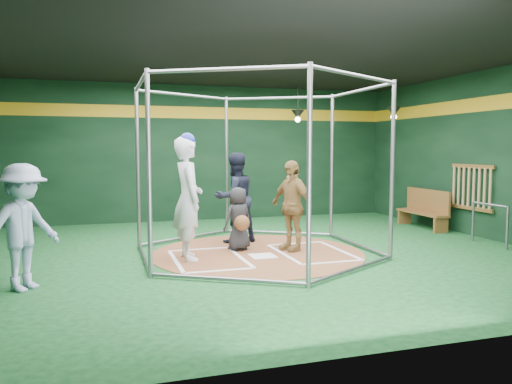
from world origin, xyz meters
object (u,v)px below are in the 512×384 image
object	(u,v)px
visitor_leopard	(291,205)
umpire	(235,198)
batter_figure	(188,197)
dugout_bench	(425,208)

from	to	relation	value
visitor_leopard	umpire	size ratio (longest dim) A/B	0.93
batter_figure	dugout_bench	bearing A→B (deg)	16.24
umpire	dugout_bench	xyz separation A→B (m)	(4.74, 0.46, -0.43)
batter_figure	umpire	world-z (taller)	batter_figure
batter_figure	dugout_bench	world-z (taller)	batter_figure
visitor_leopard	batter_figure	bearing A→B (deg)	-107.36
umpire	visitor_leopard	bearing A→B (deg)	111.56
batter_figure	dugout_bench	xyz separation A→B (m)	(5.89, 1.71, -0.59)
batter_figure	umpire	xyz separation A→B (m)	(1.14, 1.26, -0.16)
visitor_leopard	dugout_bench	world-z (taller)	visitor_leopard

